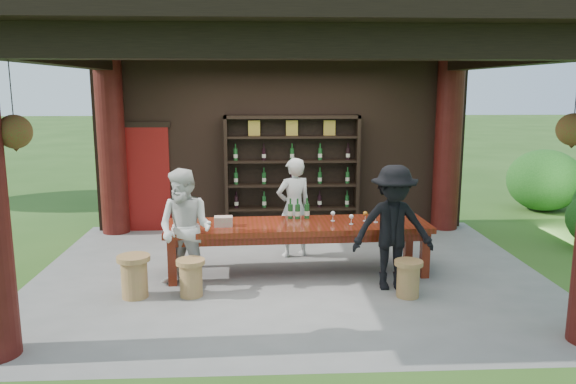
{
  "coord_description": "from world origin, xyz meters",
  "views": [
    {
      "loc": [
        -0.42,
        -7.91,
        2.73
      ],
      "look_at": [
        0.0,
        0.4,
        1.15
      ],
      "focal_mm": 35.0,
      "sensor_mm": 36.0,
      "label": 1
    }
  ],
  "objects_px": {
    "tasting_table": "(298,231)",
    "guest_man": "(393,228)",
    "stool_near_left": "(191,277)",
    "stool_far_left": "(134,275)",
    "guest_woman": "(185,229)",
    "host": "(294,207)",
    "stool_near_right": "(408,278)",
    "napkin_basket": "(223,221)",
    "wine_shelf": "(292,174)"
  },
  "relations": [
    {
      "from": "tasting_table",
      "to": "guest_man",
      "type": "height_order",
      "value": "guest_man"
    },
    {
      "from": "stool_near_left",
      "to": "guest_man",
      "type": "relative_size",
      "value": 0.29
    },
    {
      "from": "stool_far_left",
      "to": "guest_woman",
      "type": "height_order",
      "value": "guest_woman"
    },
    {
      "from": "stool_near_left",
      "to": "host",
      "type": "height_order",
      "value": "host"
    },
    {
      "from": "stool_far_left",
      "to": "guest_man",
      "type": "height_order",
      "value": "guest_man"
    },
    {
      "from": "tasting_table",
      "to": "stool_near_right",
      "type": "height_order",
      "value": "tasting_table"
    },
    {
      "from": "guest_man",
      "to": "napkin_basket",
      "type": "height_order",
      "value": "guest_man"
    },
    {
      "from": "host",
      "to": "stool_far_left",
      "type": "bearing_deg",
      "value": 18.71
    },
    {
      "from": "tasting_table",
      "to": "napkin_basket",
      "type": "height_order",
      "value": "napkin_basket"
    },
    {
      "from": "tasting_table",
      "to": "stool_near_right",
      "type": "xyz_separation_m",
      "value": [
        1.37,
        -1.05,
        -0.38
      ]
    },
    {
      "from": "host",
      "to": "guest_woman",
      "type": "height_order",
      "value": "guest_woman"
    },
    {
      "from": "tasting_table",
      "to": "guest_man",
      "type": "relative_size",
      "value": 2.27
    },
    {
      "from": "guest_woman",
      "to": "napkin_basket",
      "type": "height_order",
      "value": "guest_woman"
    },
    {
      "from": "guest_man",
      "to": "napkin_basket",
      "type": "distance_m",
      "value": 2.39
    },
    {
      "from": "stool_near_left",
      "to": "guest_man",
      "type": "height_order",
      "value": "guest_man"
    },
    {
      "from": "wine_shelf",
      "to": "tasting_table",
      "type": "relative_size",
      "value": 0.65
    },
    {
      "from": "wine_shelf",
      "to": "tasting_table",
      "type": "height_order",
      "value": "wine_shelf"
    },
    {
      "from": "stool_near_left",
      "to": "host",
      "type": "xyz_separation_m",
      "value": [
        1.45,
        1.72,
        0.54
      ]
    },
    {
      "from": "stool_far_left",
      "to": "napkin_basket",
      "type": "xyz_separation_m",
      "value": [
        1.12,
        0.78,
        0.52
      ]
    },
    {
      "from": "stool_far_left",
      "to": "host",
      "type": "height_order",
      "value": "host"
    },
    {
      "from": "wine_shelf",
      "to": "stool_near_right",
      "type": "bearing_deg",
      "value": -68.97
    },
    {
      "from": "napkin_basket",
      "to": "guest_man",
      "type": "bearing_deg",
      "value": -14.72
    },
    {
      "from": "guest_man",
      "to": "stool_near_right",
      "type": "bearing_deg",
      "value": -66.61
    },
    {
      "from": "tasting_table",
      "to": "guest_woman",
      "type": "bearing_deg",
      "value": -160.55
    },
    {
      "from": "tasting_table",
      "to": "stool_far_left",
      "type": "bearing_deg",
      "value": -157.86
    },
    {
      "from": "wine_shelf",
      "to": "stool_near_right",
      "type": "relative_size",
      "value": 5.1
    },
    {
      "from": "host",
      "to": "stool_near_right",
      "type": "bearing_deg",
      "value": 106.91
    },
    {
      "from": "stool_near_right",
      "to": "stool_far_left",
      "type": "xyz_separation_m",
      "value": [
        -3.57,
        0.16,
        0.04
      ]
    },
    {
      "from": "tasting_table",
      "to": "guest_woman",
      "type": "height_order",
      "value": "guest_woman"
    },
    {
      "from": "stool_near_right",
      "to": "guest_woman",
      "type": "distance_m",
      "value": 3.03
    },
    {
      "from": "stool_near_left",
      "to": "guest_woman",
      "type": "xyz_separation_m",
      "value": [
        -0.1,
        0.34,
        0.56
      ]
    },
    {
      "from": "guest_woman",
      "to": "wine_shelf",
      "type": "bearing_deg",
      "value": 84.16
    },
    {
      "from": "tasting_table",
      "to": "stool_near_right",
      "type": "bearing_deg",
      "value": -37.55
    },
    {
      "from": "stool_far_left",
      "to": "host",
      "type": "xyz_separation_m",
      "value": [
        2.19,
        1.72,
        0.51
      ]
    },
    {
      "from": "guest_man",
      "to": "stool_near_left",
      "type": "bearing_deg",
      "value": -176.82
    },
    {
      "from": "tasting_table",
      "to": "stool_far_left",
      "type": "height_order",
      "value": "tasting_table"
    },
    {
      "from": "stool_near_right",
      "to": "guest_woman",
      "type": "height_order",
      "value": "guest_woman"
    },
    {
      "from": "guest_woman",
      "to": "tasting_table",
      "type": "bearing_deg",
      "value": 42.26
    },
    {
      "from": "stool_near_right",
      "to": "guest_man",
      "type": "bearing_deg",
      "value": 113.64
    },
    {
      "from": "stool_near_left",
      "to": "guest_man",
      "type": "distance_m",
      "value": 2.77
    },
    {
      "from": "guest_man",
      "to": "wine_shelf",
      "type": "bearing_deg",
      "value": 110.49
    },
    {
      "from": "stool_near_right",
      "to": "host",
      "type": "bearing_deg",
      "value": 126.44
    },
    {
      "from": "tasting_table",
      "to": "stool_far_left",
      "type": "distance_m",
      "value": 2.4
    },
    {
      "from": "host",
      "to": "tasting_table",
      "type": "bearing_deg",
      "value": 71.64
    },
    {
      "from": "tasting_table",
      "to": "guest_man",
      "type": "xyz_separation_m",
      "value": [
        1.23,
        -0.73,
        0.21
      ]
    },
    {
      "from": "wine_shelf",
      "to": "stool_near_right",
      "type": "distance_m",
      "value": 3.79
    },
    {
      "from": "stool_near_left",
      "to": "napkin_basket",
      "type": "bearing_deg",
      "value": 63.25
    },
    {
      "from": "wine_shelf",
      "to": "stool_far_left",
      "type": "height_order",
      "value": "wine_shelf"
    },
    {
      "from": "stool_far_left",
      "to": "host",
      "type": "relative_size",
      "value": 0.35
    },
    {
      "from": "wine_shelf",
      "to": "tasting_table",
      "type": "distance_m",
      "value": 2.44
    }
  ]
}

